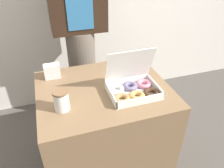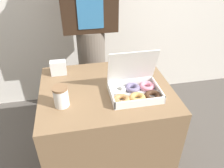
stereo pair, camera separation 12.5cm
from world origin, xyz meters
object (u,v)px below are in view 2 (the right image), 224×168
(napkin_holder, at_px, (58,68))
(coffee_cup, at_px, (61,96))
(donut_box, at_px, (135,89))
(person_customer, at_px, (90,28))

(napkin_holder, bearing_deg, coffee_cup, -87.01)
(donut_box, xyz_separation_m, person_customer, (-0.19, 0.73, 0.15))
(coffee_cup, xyz_separation_m, person_customer, (0.26, 0.75, 0.13))
(napkin_holder, bearing_deg, person_customer, 54.76)
(coffee_cup, distance_m, napkin_holder, 0.37)
(person_customer, bearing_deg, coffee_cup, -108.75)
(napkin_holder, relative_size, person_customer, 0.06)
(coffee_cup, bearing_deg, person_customer, 71.25)
(donut_box, bearing_deg, person_customer, 104.32)
(donut_box, relative_size, napkin_holder, 3.06)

